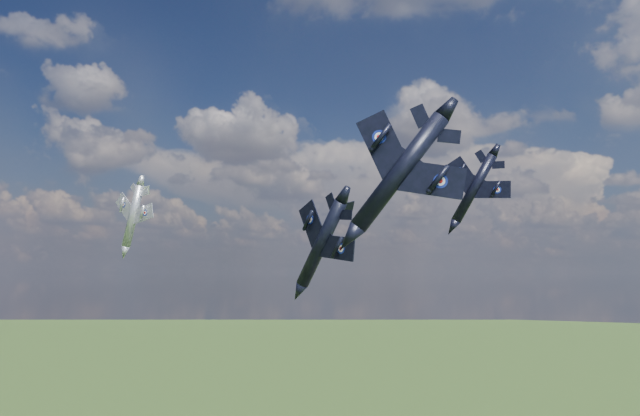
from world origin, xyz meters
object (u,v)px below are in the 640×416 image
at_px(jet_high_navy, 474,188).
at_px(jet_left_silver, 133,216).
at_px(jet_lead_navy, 321,243).
at_px(jet_right_navy, 400,172).

relative_size(jet_high_navy, jet_left_silver, 1.10).
relative_size(jet_lead_navy, jet_high_navy, 1.19).
distance_m(jet_right_navy, jet_left_silver, 52.70).
relative_size(jet_right_navy, jet_left_silver, 1.17).
height_order(jet_lead_navy, jet_high_navy, jet_high_navy).
xyz_separation_m(jet_lead_navy, jet_high_navy, (15.83, 14.48, 7.63)).
relative_size(jet_right_navy, jet_high_navy, 1.06).
bearing_deg(jet_left_silver, jet_high_navy, 26.17).
bearing_deg(jet_left_silver, jet_right_navy, -17.69).
xyz_separation_m(jet_lead_navy, jet_right_navy, (16.21, -23.23, 4.12)).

